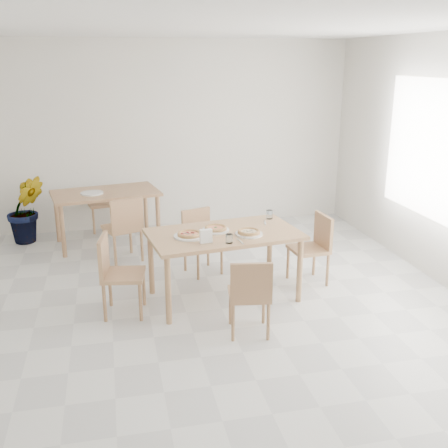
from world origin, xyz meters
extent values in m
plane|color=silver|center=(0.00, 0.00, 0.00)|extent=(7.00, 7.00, 0.00)
plane|color=white|center=(0.00, 0.00, 2.80)|extent=(7.00, 7.00, 0.00)
plane|color=silver|center=(0.00, 3.50, 1.40)|extent=(6.00, 0.00, 6.00)
cube|color=tan|center=(0.46, 0.71, 0.73)|extent=(1.68, 1.10, 0.04)
cylinder|color=tan|center=(-0.20, 0.24, 0.35)|extent=(0.06, 0.06, 0.71)
cylinder|color=tan|center=(1.22, 0.44, 0.35)|extent=(0.06, 0.06, 0.71)
cylinder|color=tan|center=(-0.30, 0.99, 0.35)|extent=(0.06, 0.06, 0.71)
cylinder|color=tan|center=(1.12, 1.18, 0.35)|extent=(0.06, 0.06, 0.71)
cube|color=tan|center=(0.52, -0.09, 0.39)|extent=(0.44, 0.44, 0.04)
cube|color=tan|center=(0.50, -0.26, 0.59)|extent=(0.38, 0.10, 0.36)
cylinder|color=tan|center=(0.71, 0.05, 0.19)|extent=(0.03, 0.03, 0.37)
cylinder|color=tan|center=(0.39, 0.10, 0.19)|extent=(0.03, 0.03, 0.37)
cylinder|color=tan|center=(0.66, -0.27, 0.19)|extent=(0.03, 0.03, 0.37)
cylinder|color=tan|center=(0.34, -0.22, 0.19)|extent=(0.03, 0.03, 0.37)
cube|color=tan|center=(0.37, 1.46, 0.39)|extent=(0.48, 0.48, 0.04)
cube|color=tan|center=(0.31, 1.62, 0.59)|extent=(0.37, 0.16, 0.36)
cylinder|color=tan|center=(0.27, 1.25, 0.19)|extent=(0.03, 0.03, 0.37)
cylinder|color=tan|center=(0.57, 1.36, 0.19)|extent=(0.03, 0.03, 0.37)
cylinder|color=tan|center=(0.16, 1.56, 0.19)|extent=(0.03, 0.03, 0.37)
cylinder|color=tan|center=(0.47, 1.66, 0.19)|extent=(0.03, 0.03, 0.37)
cube|color=tan|center=(-0.61, 0.56, 0.42)|extent=(0.47, 0.47, 0.04)
cube|color=tan|center=(-0.79, 0.60, 0.64)|extent=(0.11, 0.41, 0.39)
cylinder|color=tan|center=(-0.47, 0.36, 0.20)|extent=(0.04, 0.04, 0.40)
cylinder|color=tan|center=(-0.41, 0.71, 0.20)|extent=(0.04, 0.04, 0.40)
cylinder|color=tan|center=(-0.81, 0.42, 0.20)|extent=(0.04, 0.04, 0.40)
cylinder|color=tan|center=(-0.75, 0.77, 0.20)|extent=(0.04, 0.04, 0.40)
cube|color=tan|center=(1.50, 0.90, 0.41)|extent=(0.43, 0.43, 0.04)
cube|color=tan|center=(1.68, 0.92, 0.62)|extent=(0.07, 0.40, 0.38)
cylinder|color=tan|center=(1.31, 1.06, 0.19)|extent=(0.03, 0.03, 0.39)
cylinder|color=tan|center=(1.34, 0.72, 0.19)|extent=(0.03, 0.03, 0.39)
cylinder|color=tan|center=(1.65, 1.09, 0.19)|extent=(0.03, 0.03, 0.39)
cylinder|color=tan|center=(1.68, 0.75, 0.19)|extent=(0.03, 0.03, 0.39)
cylinder|color=white|center=(0.38, 0.78, 0.76)|extent=(0.29, 0.29, 0.02)
cylinder|color=white|center=(0.70, 0.58, 0.76)|extent=(0.29, 0.29, 0.02)
cylinder|color=white|center=(0.08, 0.64, 0.76)|extent=(0.32, 0.32, 0.02)
cylinder|color=#E5B56B|center=(0.38, 0.78, 0.77)|extent=(0.26, 0.26, 0.01)
torus|color=#E5B56B|center=(0.38, 0.78, 0.78)|extent=(0.27, 0.27, 0.03)
cylinder|color=#DA4626|center=(0.38, 0.78, 0.78)|extent=(0.20, 0.20, 0.01)
ellipsoid|color=#155E1D|center=(0.38, 0.78, 0.79)|extent=(0.05, 0.04, 0.01)
cylinder|color=#E5B56B|center=(0.70, 0.58, 0.77)|extent=(0.25, 0.25, 0.01)
torus|color=#E5B56B|center=(0.70, 0.58, 0.78)|extent=(0.25, 0.25, 0.03)
cylinder|color=beige|center=(0.70, 0.58, 0.78)|extent=(0.19, 0.19, 0.01)
cylinder|color=#E5B56B|center=(0.08, 0.64, 0.77)|extent=(0.28, 0.28, 0.01)
torus|color=#E5B56B|center=(0.08, 0.64, 0.78)|extent=(0.29, 0.29, 0.03)
cylinder|color=#DA4626|center=(0.08, 0.64, 0.78)|extent=(0.21, 0.21, 0.01)
cylinder|color=white|center=(0.44, 0.37, 0.80)|extent=(0.07, 0.07, 0.09)
cylinder|color=white|center=(1.07, 1.09, 0.80)|extent=(0.08, 0.08, 0.10)
cube|color=silver|center=(0.21, 0.41, 0.76)|extent=(0.14, 0.08, 0.01)
cube|color=white|center=(0.21, 0.41, 0.83)|extent=(0.12, 0.06, 0.13)
cube|color=silver|center=(0.56, 0.39, 0.75)|extent=(0.03, 0.19, 0.01)
cube|color=silver|center=(0.98, 0.93, 0.75)|extent=(0.05, 0.17, 0.01)
cube|color=tan|center=(-0.76, 2.81, 0.73)|extent=(1.55, 1.06, 0.04)
cylinder|color=tan|center=(-1.33, 2.37, 0.35)|extent=(0.06, 0.06, 0.71)
cylinder|color=tan|center=(-0.06, 2.60, 0.35)|extent=(0.06, 0.06, 0.71)
cylinder|color=tan|center=(-1.45, 3.03, 0.35)|extent=(0.06, 0.06, 0.71)
cylinder|color=tan|center=(-0.19, 3.26, 0.35)|extent=(0.06, 0.06, 0.71)
cube|color=tan|center=(-0.57, 2.10, 0.43)|extent=(0.54, 0.54, 0.04)
cube|color=tan|center=(-0.50, 1.92, 0.66)|extent=(0.41, 0.18, 0.40)
cylinder|color=tan|center=(-0.46, 2.34, 0.21)|extent=(0.04, 0.04, 0.41)
cylinder|color=tan|center=(-0.80, 2.21, 0.21)|extent=(0.04, 0.04, 0.41)
cylinder|color=tan|center=(-0.34, 2.00, 0.21)|extent=(0.04, 0.04, 0.41)
cylinder|color=tan|center=(-0.68, 1.87, 0.21)|extent=(0.04, 0.04, 0.41)
cube|color=tan|center=(-0.83, 3.47, 0.41)|extent=(0.47, 0.47, 0.04)
cube|color=tan|center=(-0.86, 3.65, 0.62)|extent=(0.40, 0.12, 0.38)
cylinder|color=tan|center=(-0.96, 3.27, 0.20)|extent=(0.03, 0.03, 0.39)
cylinder|color=tan|center=(-0.62, 3.34, 0.20)|extent=(0.03, 0.03, 0.39)
cylinder|color=tan|center=(-1.03, 3.60, 0.20)|extent=(0.03, 0.03, 0.39)
cylinder|color=tan|center=(-0.69, 3.67, 0.20)|extent=(0.03, 0.03, 0.39)
cylinder|color=white|center=(-0.94, 2.74, 0.76)|extent=(0.31, 0.31, 0.02)
imported|color=#225D1C|center=(-1.86, 3.11, 0.48)|extent=(0.62, 0.55, 0.96)
camera|label=1|loc=(-0.68, -4.41, 2.49)|focal=42.00mm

